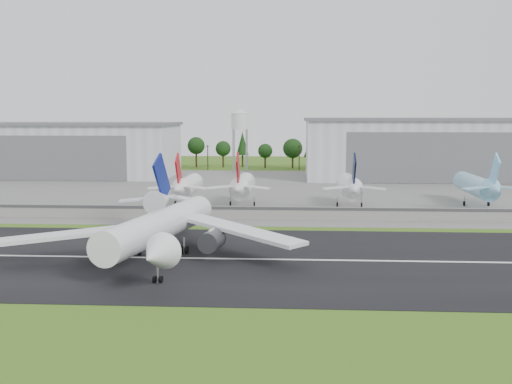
# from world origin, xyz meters

# --- Properties ---
(ground) EXTENTS (600.00, 600.00, 0.00)m
(ground) POSITION_xyz_m (0.00, 0.00, 0.00)
(ground) COLOR #406919
(ground) RESTS_ON ground
(runway) EXTENTS (320.00, 60.00, 0.10)m
(runway) POSITION_xyz_m (0.00, 10.00, 0.05)
(runway) COLOR black
(runway) RESTS_ON ground
(runway_centerline) EXTENTS (220.00, 1.00, 0.02)m
(runway_centerline) POSITION_xyz_m (0.00, 10.00, 0.11)
(runway_centerline) COLOR white
(runway_centerline) RESTS_ON runway
(apron) EXTENTS (320.00, 150.00, 0.10)m
(apron) POSITION_xyz_m (0.00, 120.00, 0.05)
(apron) COLOR slate
(apron) RESTS_ON ground
(blast_fence) EXTENTS (240.00, 0.61, 3.50)m
(blast_fence) POSITION_xyz_m (0.00, 54.99, 1.81)
(blast_fence) COLOR gray
(blast_fence) RESTS_ON ground
(hangar_west) EXTENTS (97.00, 44.00, 23.20)m
(hangar_west) POSITION_xyz_m (-80.00, 164.92, 11.63)
(hangar_west) COLOR silver
(hangar_west) RESTS_ON ground
(hangar_east) EXTENTS (102.00, 47.00, 25.20)m
(hangar_east) POSITION_xyz_m (75.00, 164.92, 12.63)
(hangar_east) COLOR silver
(hangar_east) RESTS_ON ground
(water_tower) EXTENTS (8.40, 8.40, 29.40)m
(water_tower) POSITION_xyz_m (-5.00, 185.00, 24.55)
(water_tower) COLOR #99999E
(water_tower) RESTS_ON ground
(utility_poles) EXTENTS (230.00, 3.00, 12.00)m
(utility_poles) POSITION_xyz_m (0.00, 200.00, 0.00)
(utility_poles) COLOR black
(utility_poles) RESTS_ON ground
(treeline) EXTENTS (320.00, 16.00, 22.00)m
(treeline) POSITION_xyz_m (0.00, 215.00, 0.00)
(treeline) COLOR black
(treeline) RESTS_ON ground
(main_airliner) EXTENTS (56.28, 59.02, 18.17)m
(main_airliner) POSITION_xyz_m (-4.81, 9.57, 4.89)
(main_airliner) COLOR white
(main_airliner) RESTS_ON runway
(parked_jet_red_a) EXTENTS (7.36, 31.29, 16.51)m
(parked_jet_red_a) POSITION_xyz_m (-11.38, 76.54, 6.02)
(parked_jet_red_a) COLOR white
(parked_jet_red_a) RESTS_ON ground
(parked_jet_red_b) EXTENTS (7.36, 31.29, 16.69)m
(parked_jet_red_b) POSITION_xyz_m (4.89, 76.56, 6.18)
(parked_jet_red_b) COLOR white
(parked_jet_red_b) RESTS_ON ground
(parked_jet_navy) EXTENTS (7.36, 31.29, 16.72)m
(parked_jet_navy) POSITION_xyz_m (35.94, 76.57, 6.21)
(parked_jet_navy) COLOR white
(parked_jet_navy) RESTS_ON ground
(parked_jet_skyblue) EXTENTS (7.36, 37.29, 16.70)m
(parked_jet_skyblue) POSITION_xyz_m (73.33, 81.57, 6.15)
(parked_jet_skyblue) COLOR #85C5E6
(parked_jet_skyblue) RESTS_ON ground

